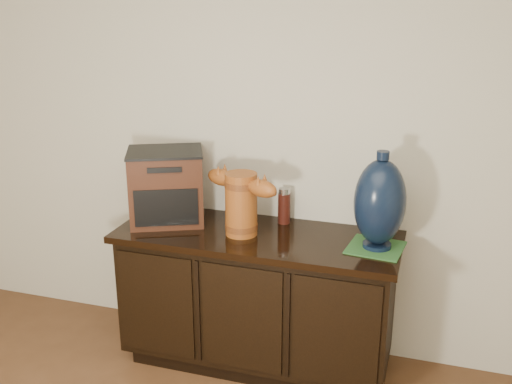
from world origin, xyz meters
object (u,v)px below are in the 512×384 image
(tv_radio, at_px, (166,186))
(spray_can, at_px, (284,206))
(lamp_base, at_px, (380,203))
(sideboard, at_px, (257,298))
(terracotta_vessel, at_px, (241,200))

(tv_radio, xyz_separation_m, spray_can, (0.61, 0.16, -0.10))
(lamp_base, bearing_deg, spray_can, 159.13)
(tv_radio, distance_m, spray_can, 0.64)
(sideboard, height_order, terracotta_vessel, terracotta_vessel)
(terracotta_vessel, bearing_deg, spray_can, 76.97)
(sideboard, xyz_separation_m, terracotta_vessel, (-0.08, -0.03, 0.55))
(sideboard, relative_size, spray_can, 7.53)
(terracotta_vessel, xyz_separation_m, tv_radio, (-0.44, 0.06, 0.01))
(terracotta_vessel, bearing_deg, lamp_base, 26.11)
(tv_radio, relative_size, lamp_base, 1.02)
(tv_radio, xyz_separation_m, lamp_base, (1.13, -0.04, 0.04))
(lamp_base, bearing_deg, terracotta_vessel, -178.09)
(terracotta_vessel, relative_size, tv_radio, 0.92)
(lamp_base, height_order, spray_can, lamp_base)
(spray_can, bearing_deg, lamp_base, -20.87)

